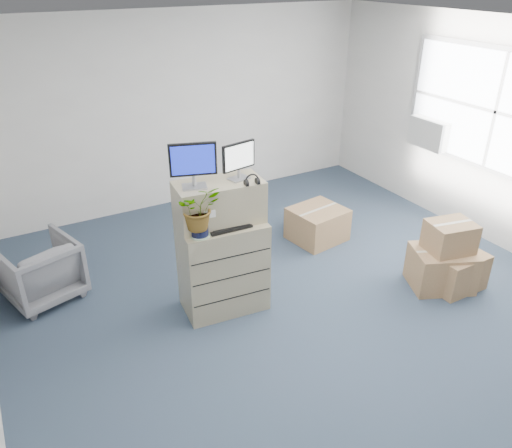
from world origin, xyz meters
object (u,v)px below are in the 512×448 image
object	(u,v)px
water_bottle	(224,211)
potted_plant	(199,213)
filing_cabinet_lower	(223,266)
keyboard	(229,227)
monitor_left	(193,163)
office_chair	(40,268)
monitor_right	(239,159)

from	to	relation	value
water_bottle	potted_plant	distance (m)	0.40
filing_cabinet_lower	keyboard	size ratio (longest dim) A/B	2.32
monitor_left	office_chair	world-z (taller)	monitor_left
monitor_right	potted_plant	world-z (taller)	monitor_right
monitor_right	keyboard	size ratio (longest dim) A/B	0.86
monitor_left	potted_plant	size ratio (longest dim) A/B	0.91
office_chair	water_bottle	bearing A→B (deg)	130.86
monitor_right	office_chair	world-z (taller)	monitor_right
filing_cabinet_lower	potted_plant	xyz separation A→B (m)	(-0.29, -0.13, 0.75)
monitor_left	water_bottle	bearing A→B (deg)	15.62
water_bottle	potted_plant	xyz separation A→B (m)	(-0.34, -0.16, 0.13)
monitor_left	water_bottle	distance (m)	0.63
monitor_left	keyboard	distance (m)	0.74
water_bottle	office_chair	bearing A→B (deg)	147.60
keyboard	monitor_right	bearing A→B (deg)	39.18
potted_plant	office_chair	distance (m)	2.06
monitor_left	office_chair	xyz separation A→B (m)	(-1.43, 1.09, -1.30)
monitor_left	monitor_right	world-z (taller)	monitor_left
water_bottle	office_chair	world-z (taller)	water_bottle
water_bottle	keyboard	bearing A→B (deg)	-100.64
potted_plant	office_chair	size ratio (longest dim) A/B	0.64
monitor_left	keyboard	bearing A→B (deg)	-14.47
filing_cabinet_lower	monitor_left	bearing A→B (deg)	175.88
potted_plant	water_bottle	bearing A→B (deg)	25.21
keyboard	office_chair	distance (m)	2.20
monitor_right	water_bottle	size ratio (longest dim) A/B	1.59
monitor_left	office_chair	size ratio (longest dim) A/B	0.58
keyboard	office_chair	size ratio (longest dim) A/B	0.57
keyboard	water_bottle	distance (m)	0.19
potted_plant	office_chair	xyz separation A→B (m)	(-1.38, 1.26, -0.87)
monitor_right	office_chair	bearing A→B (deg)	138.46
keyboard	water_bottle	bearing A→B (deg)	81.92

